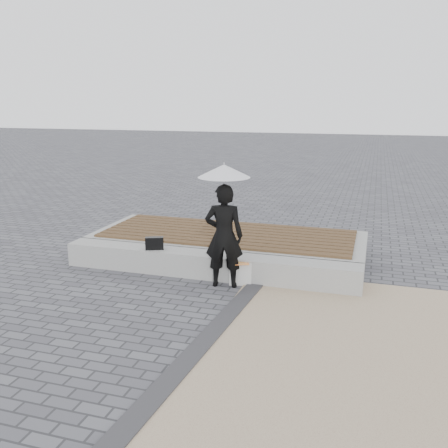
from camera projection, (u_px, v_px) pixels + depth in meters
The scene contains 11 objects.
ground at pixel (168, 314), 6.69m from camera, with size 80.00×80.00×0.00m, color #535358.
terrazzo_zone at pixel (423, 369), 5.30m from camera, with size 5.00×5.00×0.02m, color tan.
edging_band at pixel (209, 337), 6.00m from camera, with size 0.25×5.20×0.04m, color #333235.
seating_ledge at pixel (207, 264), 8.12m from camera, with size 5.00×0.45×0.40m, color #9A9A95.
timber_platform at pixel (228, 245), 9.23m from camera, with size 5.00×2.00×0.40m, color #979893.
timber_decking at pixel (228, 233), 9.18m from camera, with size 4.60×1.80×0.04m, color brown, non-canonical shape.
woman at pixel (224, 236), 7.54m from camera, with size 0.59×0.39×1.62m, color black.
parasol at pixel (224, 171), 7.30m from camera, with size 0.79×0.79×1.01m.
handbag at pixel (154, 243), 8.24m from camera, with size 0.30×0.11×0.21m, color black.
canvas_tote at pixel (241, 273), 7.75m from camera, with size 0.35×0.15×0.37m, color silver.
magazine at pixel (240, 263), 7.66m from camera, with size 0.28×0.21×0.01m, color #E03B36.
Camera 1 is at (2.55, -5.69, 2.81)m, focal length 39.46 mm.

